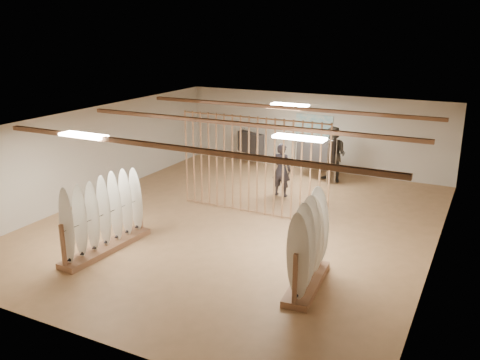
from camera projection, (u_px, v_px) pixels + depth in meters
The scene contains 16 objects.
floor at pixel (240, 222), 13.89m from camera, with size 12.00×12.00×0.00m, color #A77A51.
ceiling at pixel (240, 121), 13.07m from camera, with size 12.00×12.00×0.00m, color gray.
wall_back at pixel (314, 132), 18.60m from camera, with size 12.00×12.00×0.00m, color beige.
wall_front at pixel (75, 263), 8.36m from camera, with size 12.00×12.00×0.00m, color beige.
wall_left at pixel (96, 152), 15.64m from camera, with size 12.00×12.00×0.00m, color beige.
wall_right at pixel (440, 201), 11.31m from camera, with size 12.00×12.00×0.00m, color beige.
ceiling_slats at pixel (240, 124), 13.09m from camera, with size 9.50×6.12×0.10m, color brown.
light_panels at pixel (240, 123), 13.09m from camera, with size 1.20×0.35×0.06m, color white.
bamboo_partition at pixel (253, 166), 14.16m from camera, with size 4.45×0.05×2.78m.
poster at pixel (314, 127), 18.52m from camera, with size 1.40×0.03×0.90m, color #369BBE.
rack_left at pixel (105, 226), 11.96m from camera, with size 0.64×2.64×1.83m.
rack_right at pixel (308, 258), 10.26m from camera, with size 0.71×2.06×1.92m.
clothing_rack_a at pixel (251, 143), 19.22m from camera, with size 1.21×0.79×1.37m.
clothing_rack_b at pixel (315, 151), 17.36m from camera, with size 1.41×0.84×1.58m.
shopper_a at pixel (281, 166), 15.76m from camera, with size 0.70×0.47×1.92m, color #2D2B34.
shopper_b at pixel (334, 151), 17.20m from camera, with size 1.04×0.81×2.15m, color #38322B.
Camera 1 is at (5.86, -11.55, 5.15)m, focal length 38.00 mm.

